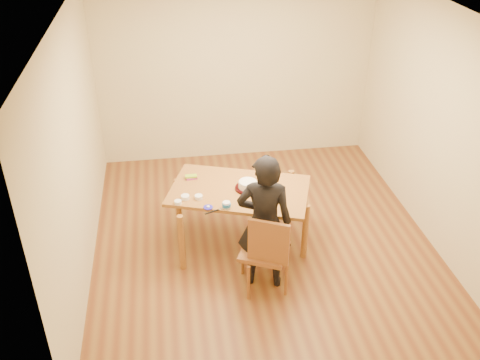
{
  "coord_description": "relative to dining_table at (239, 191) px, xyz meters",
  "views": [
    {
      "loc": [
        -1.04,
        -5.11,
        3.95
      ],
      "look_at": [
        -0.28,
        -0.06,
        0.9
      ],
      "focal_mm": 40.0,
      "sensor_mm": 36.0,
      "label": 1
    }
  ],
  "objects": [
    {
      "name": "frosting_lid",
      "position": [
        -0.39,
        -0.32,
        0.02
      ],
      "size": [
        0.1,
        0.1,
        0.01
      ],
      "primitive_type": "cylinder",
      "color": "#221CB6",
      "rests_on": "dining_table"
    },
    {
      "name": "frosting_dollop",
      "position": [
        -0.39,
        -0.32,
        0.04
      ],
      "size": [
        0.04,
        0.04,
        0.02
      ],
      "primitive_type": "ellipsoid",
      "color": "white",
      "rests_on": "frosting_lid"
    },
    {
      "name": "cake",
      "position": [
        0.1,
        -0.01,
        0.08
      ],
      "size": [
        0.21,
        0.21,
        0.07
      ],
      "primitive_type": "cylinder",
      "color": "white",
      "rests_on": "cake_plate"
    },
    {
      "name": "frosting_tub",
      "position": [
        -0.19,
        -0.36,
        0.06
      ],
      "size": [
        0.08,
        0.08,
        0.07
      ],
      "primitive_type": "cylinder",
      "color": "white",
      "rests_on": "dining_table"
    },
    {
      "name": "spatula",
      "position": [
        -0.36,
        -0.42,
        0.02
      ],
      "size": [
        0.16,
        0.08,
        0.01
      ],
      "primitive_type": "cube",
      "rotation": [
        0.0,
        0.0,
        0.39
      ],
      "color": "black",
      "rests_on": "dining_table"
    },
    {
      "name": "ramekin_yellow",
      "position": [
        -0.47,
        -0.13,
        0.04
      ],
      "size": [
        0.09,
        0.09,
        0.04
      ],
      "primitive_type": "cylinder",
      "color": "white",
      "rests_on": "dining_table"
    },
    {
      "name": "dining_chair",
      "position": [
        0.15,
        -0.78,
        -0.28
      ],
      "size": [
        0.62,
        0.62,
        0.04
      ],
      "primitive_type": "cube",
      "rotation": [
        0.0,
        0.0,
        -0.44
      ],
      "color": "brown",
      "rests_on": "floor"
    },
    {
      "name": "cake_plate",
      "position": [
        0.1,
        -0.01,
        0.03
      ],
      "size": [
        0.29,
        0.29,
        0.02
      ],
      "primitive_type": "cylinder",
      "color": "red",
      "rests_on": "dining_table"
    },
    {
      "name": "candy_box_pink",
      "position": [
        -0.52,
        0.32,
        0.03
      ],
      "size": [
        0.14,
        0.08,
        0.02
      ],
      "primitive_type": "cube",
      "rotation": [
        0.0,
        0.0,
        0.13
      ],
      "color": "#BF2D7C",
      "rests_on": "dining_table"
    },
    {
      "name": "ramekin_multi",
      "position": [
        -0.62,
        -0.11,
        0.04
      ],
      "size": [
        0.09,
        0.09,
        0.04
      ],
      "primitive_type": "cylinder",
      "color": "white",
      "rests_on": "dining_table"
    },
    {
      "name": "dining_table",
      "position": [
        0.0,
        0.0,
        0.0
      ],
      "size": [
        1.76,
        1.37,
        0.04
      ],
      "primitive_type": "cube",
      "rotation": [
        0.0,
        0.0,
        -0.33
      ],
      "color": "brown",
      "rests_on": "floor"
    },
    {
      "name": "ramekin_green",
      "position": [
        -0.7,
        -0.2,
        0.04
      ],
      "size": [
        0.08,
        0.08,
        0.04
      ],
      "primitive_type": "cylinder",
      "color": "white",
      "rests_on": "dining_table"
    },
    {
      "name": "frosting_dome",
      "position": [
        0.1,
        -0.01,
        0.12
      ],
      "size": [
        0.21,
        0.21,
        0.03
      ],
      "primitive_type": "ellipsoid",
      "color": "white",
      "rests_on": "cake"
    },
    {
      "name": "candy_box_green",
      "position": [
        -0.53,
        0.32,
        0.05
      ],
      "size": [
        0.14,
        0.07,
        0.02
      ],
      "primitive_type": "cube",
      "rotation": [
        0.0,
        0.0,
        0.01
      ],
      "color": "#38931B",
      "rests_on": "candy_box_pink"
    },
    {
      "name": "room_shell",
      "position": [
        0.28,
        0.35,
        0.62
      ],
      "size": [
        4.0,
        4.5,
        2.7
      ],
      "color": "brown",
      "rests_on": "ground"
    },
    {
      "name": "person",
      "position": [
        0.15,
        -0.73,
        0.05
      ],
      "size": [
        0.64,
        0.49,
        1.56
      ],
      "primitive_type": "imported",
      "rotation": [
        0.0,
        0.0,
        2.92
      ],
      "color": "black",
      "rests_on": "floor"
    }
  ]
}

